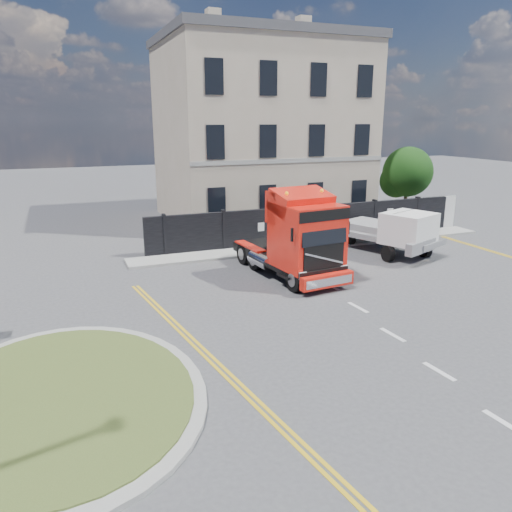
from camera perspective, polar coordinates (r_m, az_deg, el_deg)
name	(u,v)px	position (r m, az deg, el deg)	size (l,w,h in m)	color
ground	(278,315)	(17.21, 2.51, -6.77)	(120.00, 120.00, 0.00)	#424244
traffic_island	(61,398)	(13.19, -21.38, -14.83)	(6.80, 6.80, 0.17)	gray
hoarding_fence	(320,223)	(27.49, 7.36, 3.74)	(18.80, 0.25, 2.00)	black
georgian_building	(260,130)	(33.48, 0.41, 14.16)	(12.30, 10.30, 12.80)	#BDAC96
tree	(405,174)	(34.05, 16.66, 8.95)	(3.20, 3.20, 4.80)	#382619
pavement_far	(319,244)	(26.67, 7.18, 1.32)	(20.00, 1.60, 0.12)	gray
truck	(299,241)	(20.63, 4.90, 1.77)	(2.95, 6.37, 3.69)	black
flatbed_pickup	(399,232)	(25.17, 16.07, 2.67)	(3.96, 5.90, 2.24)	gray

